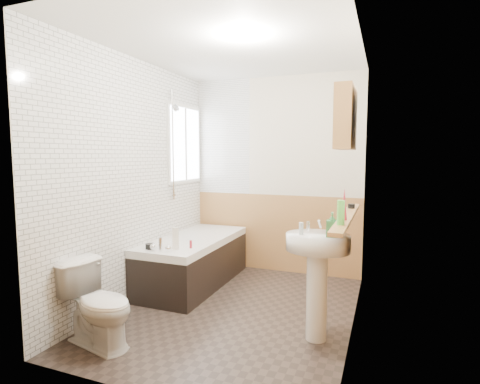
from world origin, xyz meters
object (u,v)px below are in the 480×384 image
toilet (98,305)px  medicine_cabinet (346,119)px  sink (317,265)px  pine_shelf (347,217)px  bathtub (194,260)px

toilet → medicine_cabinet: 2.47m
toilet → sink: 1.78m
sink → pine_shelf: size_ratio=0.64×
bathtub → sink: size_ratio=1.60×
bathtub → sink: sink is taller
toilet → medicine_cabinet: medicine_cabinet is taller
sink → medicine_cabinet: bearing=58.4°
toilet → pine_shelf: pine_shelf is taller
pine_shelf → medicine_cabinet: size_ratio=2.85×
bathtub → medicine_cabinet: size_ratio=2.90×
bathtub → pine_shelf: pine_shelf is taller
sink → pine_shelf: (0.20, 0.23, 0.37)m
bathtub → medicine_cabinet: medicine_cabinet is taller
pine_shelf → toilet: bearing=-152.3°
sink → medicine_cabinet: (0.17, 0.18, 1.18)m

